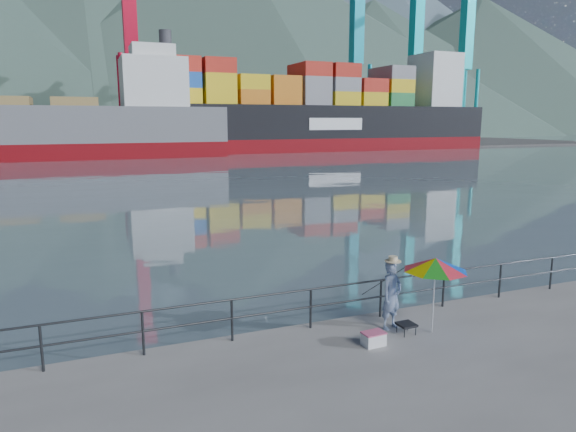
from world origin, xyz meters
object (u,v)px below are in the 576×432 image
at_px(fisherman, 392,295).
at_px(cooler_bag, 373,339).
at_px(container_ship, 331,116).
at_px(bulk_carrier, 42,128).
at_px(beach_umbrella, 435,265).

relative_size(fisherman, cooler_bag, 3.41).
bearing_deg(cooler_bag, container_ship, 60.72).
bearing_deg(bulk_carrier, cooler_bag, -81.22).
height_order(bulk_carrier, container_ship, container_ship).
bearing_deg(bulk_carrier, beach_umbrella, -79.86).
distance_m(fisherman, cooler_bag, 1.35).
distance_m(beach_umbrella, bulk_carrier, 70.83).
bearing_deg(fisherman, bulk_carrier, 81.95).
relative_size(beach_umbrella, bulk_carrier, 0.03).
distance_m(fisherman, container_ship, 82.59).
relative_size(cooler_bag, container_ship, 0.01).
relative_size(fisherman, beach_umbrella, 0.90).
xyz_separation_m(cooler_bag, container_ship, (36.41, 75.11, 5.67)).
xyz_separation_m(fisherman, cooler_bag, (-0.91, -0.71, -0.70)).
distance_m(fisherman, bulk_carrier, 70.13).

